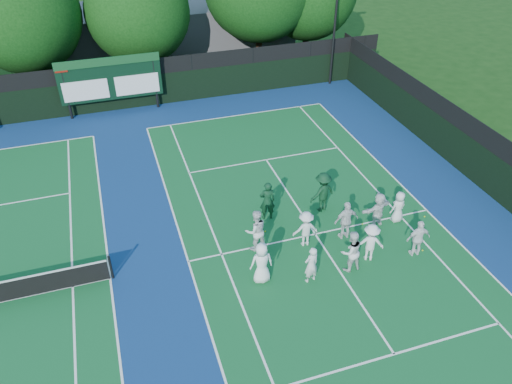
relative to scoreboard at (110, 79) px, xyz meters
name	(u,v)px	position (x,y,z in m)	size (l,w,h in m)	color
ground	(325,249)	(7.01, -15.59, -2.19)	(120.00, 120.00, 0.00)	#15390F
court_apron	(175,264)	(1.01, -14.59, -2.19)	(34.00, 32.00, 0.01)	navy
near_court	(315,234)	(7.01, -14.59, -2.18)	(11.05, 23.85, 0.01)	#125A29
back_fence	(129,88)	(1.01, 0.41, -0.83)	(34.00, 0.08, 3.00)	black
divider_fence_right	(499,172)	(16.01, -14.59, -0.83)	(0.08, 32.00, 3.00)	black
scoreboard	(110,79)	(0.00, 0.00, 0.00)	(6.00, 0.21, 3.55)	black
clubhouse	(170,32)	(5.01, 8.41, -0.19)	(18.00, 6.00, 4.00)	#5B5C61
tree_b	(25,18)	(-4.18, 3.99, 2.87)	(6.91, 6.91, 8.69)	black
tree_c	(140,14)	(2.61, 3.99, 2.53)	(6.62, 6.62, 8.20)	black
tennis_ball_1	(362,224)	(9.24, -14.61, -2.16)	(0.07, 0.07, 0.07)	#B4D318
tennis_ball_2	(425,217)	(12.12, -15.00, -2.16)	(0.07, 0.07, 0.07)	#B4D318
tennis_ball_3	(265,231)	(5.04, -13.78, -2.16)	(0.07, 0.07, 0.07)	#B4D318
tennis_ball_5	(423,250)	(10.75, -16.92, -2.16)	(0.07, 0.07, 0.07)	#B4D318
player_front_0	(262,263)	(3.97, -16.45, -1.30)	(0.87, 0.56, 1.77)	white
player_front_1	(311,265)	(5.72, -17.04, -1.38)	(0.59, 0.39, 1.62)	silver
player_front_2	(351,251)	(7.41, -16.91, -1.29)	(0.87, 0.68, 1.80)	silver
player_front_3	(370,242)	(8.41, -16.62, -1.36)	(1.08, 0.62, 1.67)	white
player_front_4	(418,238)	(10.33, -16.98, -1.35)	(0.98, 0.41, 1.68)	white
player_back_0	(256,230)	(4.33, -14.64, -1.25)	(0.91, 0.71, 1.87)	silver
player_back_1	(306,229)	(6.34, -15.03, -1.38)	(1.05, 0.60, 1.63)	silver
player_back_2	(346,220)	(8.10, -15.13, -1.29)	(1.06, 0.44, 1.80)	silver
player_back_3	(378,210)	(9.76, -14.82, -1.36)	(1.53, 0.49, 1.66)	white
player_back_4	(398,207)	(10.77, -14.81, -1.44)	(0.73, 0.48, 1.49)	white
coach_left	(267,201)	(5.43, -12.89, -1.25)	(0.69, 0.45, 1.88)	#0E341D
coach_right	(323,192)	(7.97, -13.05, -1.23)	(1.24, 0.72, 1.93)	#0E351C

